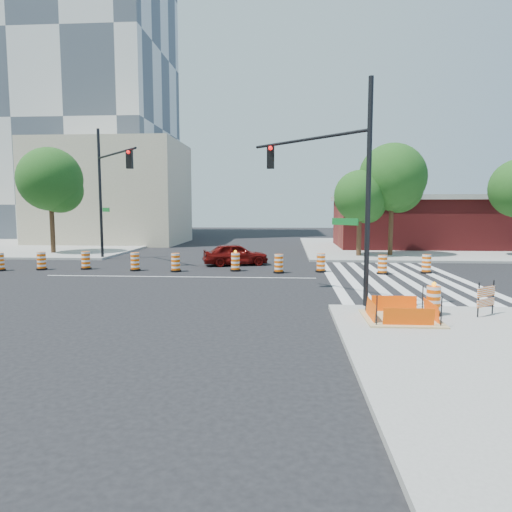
# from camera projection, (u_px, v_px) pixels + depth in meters

# --- Properties ---
(ground) EXTENTS (120.00, 120.00, 0.00)m
(ground) POSITION_uv_depth(u_px,v_px,m) (179.00, 277.00, 23.43)
(ground) COLOR black
(ground) RESTS_ON ground
(sidewalk_ne) EXTENTS (22.00, 22.00, 0.15)m
(sidewalk_ne) POSITION_uv_depth(u_px,v_px,m) (429.00, 247.00, 40.04)
(sidewalk_ne) COLOR gray
(sidewalk_ne) RESTS_ON ground
(sidewalk_nw) EXTENTS (22.00, 22.00, 0.15)m
(sidewalk_nw) POSITION_uv_depth(u_px,v_px,m) (35.00, 245.00, 42.52)
(sidewalk_nw) COLOR gray
(sidewalk_nw) RESTS_ON ground
(crosswalk_east) EXTENTS (6.75, 13.50, 0.01)m
(crosswalk_east) POSITION_uv_depth(u_px,v_px,m) (396.00, 279.00, 22.68)
(crosswalk_east) COLOR silver
(crosswalk_east) RESTS_ON ground
(lane_centerline) EXTENTS (14.00, 0.12, 0.01)m
(lane_centerline) POSITION_uv_depth(u_px,v_px,m) (179.00, 277.00, 23.43)
(lane_centerline) COLOR silver
(lane_centerline) RESTS_ON ground
(excavation_pit) EXTENTS (2.20, 2.20, 0.90)m
(excavation_pit) POSITION_uv_depth(u_px,v_px,m) (401.00, 317.00, 13.86)
(excavation_pit) COLOR tan
(excavation_pit) RESTS_ON ground
(tower_nw) EXTENTS (28.00, 18.00, 45.00)m
(tower_nw) POSITION_uv_depth(u_px,v_px,m) (50.00, 54.00, 56.46)
(tower_nw) COLOR silver
(tower_nw) RESTS_ON ground
(brick_storefront) EXTENTS (16.50, 8.50, 4.60)m
(brick_storefront) POSITION_uv_depth(u_px,v_px,m) (430.00, 222.00, 39.81)
(brick_storefront) COLOR maroon
(brick_storefront) RESTS_ON ground
(beige_midrise) EXTENTS (14.00, 10.00, 10.00)m
(beige_midrise) POSITION_uv_depth(u_px,v_px,m) (112.00, 193.00, 45.56)
(beige_midrise) COLOR tan
(beige_midrise) RESTS_ON ground
(red_coupe) EXTENTS (4.31, 2.77, 1.36)m
(red_coupe) POSITION_uv_depth(u_px,v_px,m) (236.00, 254.00, 28.14)
(red_coupe) COLOR #550907
(red_coupe) RESTS_ON ground
(signal_pole_se) EXTENTS (4.18, 4.25, 7.70)m
(signal_pole_se) POSITION_uv_depth(u_px,v_px,m) (332.00, 175.00, 16.54)
(signal_pole_se) COLOR black
(signal_pole_se) RESTS_ON ground
(signal_pole_nw) EXTENTS (4.37, 5.11, 8.70)m
(signal_pole_nw) POSITION_uv_depth(u_px,v_px,m) (109.00, 180.00, 29.56)
(signal_pole_nw) COLOR black
(signal_pole_nw) RESTS_ON ground
(pit_drum) EXTENTS (0.54, 0.54, 1.06)m
(pit_drum) POSITION_uv_depth(u_px,v_px,m) (433.00, 301.00, 14.37)
(pit_drum) COLOR black
(pit_drum) RESTS_ON ground
(barricade) EXTENTS (0.76, 0.60, 1.09)m
(barricade) POSITION_uv_depth(u_px,v_px,m) (486.00, 297.00, 14.30)
(barricade) COLOR #EE5605
(barricade) RESTS_ON ground
(tree_north_b) EXTENTS (4.73, 4.73, 8.04)m
(tree_north_b) POSITION_uv_depth(u_px,v_px,m) (51.00, 183.00, 34.18)
(tree_north_b) COLOR #382314
(tree_north_b) RESTS_ON ground
(tree_north_c) EXTENTS (3.69, 3.65, 6.20)m
(tree_north_c) POSITION_uv_depth(u_px,v_px,m) (360.00, 199.00, 32.18)
(tree_north_c) COLOR #382314
(tree_north_c) RESTS_ON ground
(tree_north_d) EXTENTS (4.76, 4.76, 8.10)m
(tree_north_d) POSITION_uv_depth(u_px,v_px,m) (393.00, 181.00, 32.37)
(tree_north_d) COLOR #382314
(tree_north_d) RESTS_ON ground
(median_drum_0) EXTENTS (0.60, 0.60, 1.02)m
(median_drum_0) POSITION_uv_depth(u_px,v_px,m) (0.00, 262.00, 25.62)
(median_drum_0) COLOR black
(median_drum_0) RESTS_ON ground
(median_drum_1) EXTENTS (0.60, 0.60, 1.02)m
(median_drum_1) POSITION_uv_depth(u_px,v_px,m) (42.00, 262.00, 26.05)
(median_drum_1) COLOR black
(median_drum_1) RESTS_ON ground
(median_drum_2) EXTENTS (0.60, 0.60, 1.02)m
(median_drum_2) POSITION_uv_depth(u_px,v_px,m) (86.00, 261.00, 26.27)
(median_drum_2) COLOR black
(median_drum_2) RESTS_ON ground
(median_drum_3) EXTENTS (0.60, 0.60, 1.02)m
(median_drum_3) POSITION_uv_depth(u_px,v_px,m) (135.00, 262.00, 25.67)
(median_drum_3) COLOR black
(median_drum_3) RESTS_ON ground
(median_drum_4) EXTENTS (0.60, 0.60, 1.02)m
(median_drum_4) POSITION_uv_depth(u_px,v_px,m) (176.00, 263.00, 25.28)
(median_drum_4) COLOR black
(median_drum_4) RESTS_ON ground
(median_drum_5) EXTENTS (0.60, 0.60, 1.18)m
(median_drum_5) POSITION_uv_depth(u_px,v_px,m) (235.00, 262.00, 25.52)
(median_drum_5) COLOR black
(median_drum_5) RESTS_ON ground
(median_drum_6) EXTENTS (0.60, 0.60, 1.02)m
(median_drum_6) POSITION_uv_depth(u_px,v_px,m) (279.00, 264.00, 24.77)
(median_drum_6) COLOR black
(median_drum_6) RESTS_ON ground
(median_drum_7) EXTENTS (0.60, 0.60, 1.02)m
(median_drum_7) POSITION_uv_depth(u_px,v_px,m) (321.00, 263.00, 25.15)
(median_drum_7) COLOR black
(median_drum_7) RESTS_ON ground
(median_drum_8) EXTENTS (0.60, 0.60, 1.02)m
(median_drum_8) POSITION_uv_depth(u_px,v_px,m) (382.00, 265.00, 24.29)
(median_drum_8) COLOR black
(median_drum_8) RESTS_ON ground
(median_drum_9) EXTENTS (0.60, 0.60, 1.02)m
(median_drum_9) POSITION_uv_depth(u_px,v_px,m) (426.00, 265.00, 24.66)
(median_drum_9) COLOR black
(median_drum_9) RESTS_ON ground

